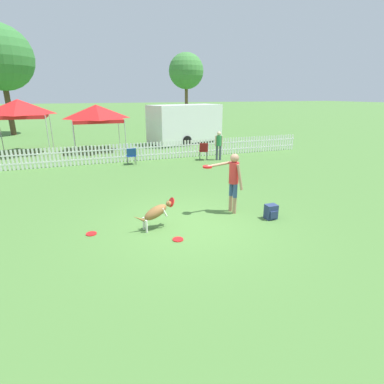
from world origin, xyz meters
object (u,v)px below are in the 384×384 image
at_px(frisbee_near_dog, 178,239).
at_px(tree_right_grove, 0,58).
at_px(backpack_on_grass, 271,212).
at_px(canopy_tent_secondary, 97,113).
at_px(handler_person, 233,176).
at_px(spectator_standing, 219,143).
at_px(leaping_dog, 156,212).
at_px(folding_chair_blue_left, 204,150).
at_px(folding_chair_center, 131,155).
at_px(tree_left_grove, 186,71).
at_px(frisbee_near_handler, 91,234).
at_px(canopy_tent_main, 19,109).
at_px(equipment_trailer, 185,123).

xyz_separation_m(frisbee_near_dog, tree_right_grove, (-7.16, 23.54, 6.09)).
xyz_separation_m(backpack_on_grass, canopy_tent_secondary, (-3.67, 12.83, 2.05)).
distance_m(handler_person, frisbee_near_dog, 2.58).
height_order(frisbee_near_dog, spectator_standing, spectator_standing).
bearing_deg(frisbee_near_dog, backpack_on_grass, 6.28).
bearing_deg(frisbee_near_dog, leaping_dog, 110.93).
bearing_deg(spectator_standing, folding_chair_blue_left, -2.84).
relative_size(folding_chair_center, tree_left_grove, 0.11).
distance_m(frisbee_near_handler, tree_right_grove, 23.87).
bearing_deg(backpack_on_grass, handler_person, 135.09).
bearing_deg(canopy_tent_secondary, canopy_tent_main, 173.52).
height_order(folding_chair_center, spectator_standing, spectator_standing).
bearing_deg(folding_chair_center, spectator_standing, 175.71).
relative_size(canopy_tent_secondary, equipment_trailer, 0.48).
relative_size(folding_chair_blue_left, folding_chair_center, 1.12).
bearing_deg(tree_right_grove, backpack_on_grass, -66.66).
relative_size(frisbee_near_handler, folding_chair_blue_left, 0.28).
distance_m(backpack_on_grass, folding_chair_center, 8.59).
bearing_deg(tree_left_grove, folding_chair_blue_left, -106.53).
distance_m(backpack_on_grass, folding_chair_blue_left, 8.01).
bearing_deg(folding_chair_blue_left, frisbee_near_dog, 81.78).
distance_m(frisbee_near_dog, equipment_trailer, 15.03).
height_order(canopy_tent_secondary, tree_left_grove, tree_left_grove).
height_order(spectator_standing, tree_left_grove, tree_left_grove).
bearing_deg(tree_right_grove, canopy_tent_secondary, -58.59).
xyz_separation_m(handler_person, folding_chair_blue_left, (2.07, 7.08, -0.55)).
distance_m(handler_person, folding_chair_center, 7.60).
distance_m(backpack_on_grass, tree_right_grove, 25.98).
relative_size(frisbee_near_handler, folding_chair_center, 0.31).
distance_m(leaping_dog, backpack_on_grass, 3.22).
distance_m(handler_person, equipment_trailer, 13.29).
bearing_deg(canopy_tent_secondary, spectator_standing, -42.07).
xyz_separation_m(folding_chair_blue_left, tree_right_grove, (-11.27, 15.32, 5.54)).
bearing_deg(spectator_standing, equipment_trailer, -79.79).
bearing_deg(canopy_tent_secondary, leaping_dog, -87.67).
bearing_deg(leaping_dog, backpack_on_grass, 73.45).
relative_size(frisbee_near_handler, canopy_tent_main, 0.09).
distance_m(handler_person, backpack_on_grass, 1.48).
height_order(handler_person, spectator_standing, handler_person).
bearing_deg(canopy_tent_secondary, folding_chair_blue_left, -45.02).
distance_m(backpack_on_grass, canopy_tent_secondary, 13.50).
distance_m(folding_chair_center, tree_left_grove, 18.37).
height_order(frisbee_near_handler, tree_right_grove, tree_right_grove).
distance_m(frisbee_near_handler, frisbee_near_dog, 2.22).
bearing_deg(folding_chair_blue_left, canopy_tent_main, -12.40).
bearing_deg(backpack_on_grass, tree_left_grove, 75.93).
bearing_deg(folding_chair_blue_left, tree_left_grove, -88.19).
bearing_deg(frisbee_near_dog, canopy_tent_secondary, 93.54).
xyz_separation_m(frisbee_near_dog, canopy_tent_main, (-4.97, 13.61, 2.56)).
xyz_separation_m(frisbee_near_dog, folding_chair_blue_left, (4.11, 8.22, 0.55)).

